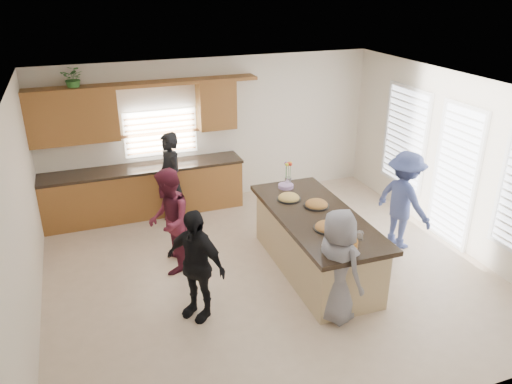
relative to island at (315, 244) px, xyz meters
name	(u,v)px	position (x,y,z in m)	size (l,w,h in m)	color
floor	(268,272)	(-0.69, 0.17, -0.45)	(6.50, 6.50, 0.00)	beige
room_shell	(270,155)	(-0.69, 0.17, 1.45)	(6.52, 6.02, 2.81)	silver
back_cabinetry	(140,168)	(-2.15, 2.91, 0.46)	(4.08, 0.66, 2.46)	brown
right_wall_glazing	(458,167)	(2.53, 0.04, 0.89)	(0.06, 4.00, 2.25)	white
island	(315,244)	(0.00, 0.00, 0.00)	(1.20, 2.72, 0.95)	tan
platter_front	(328,227)	(-0.07, -0.48, 0.52)	(0.39, 0.39, 0.16)	black
platter_mid	(317,205)	(0.12, 0.24, 0.52)	(0.38, 0.38, 0.16)	black
platter_back	(289,198)	(-0.18, 0.61, 0.52)	(0.37, 0.37, 0.15)	black
salad_bowl	(344,245)	(-0.17, -1.09, 0.59)	(0.35, 0.35, 0.17)	orange
clear_cup	(360,236)	(0.19, -0.88, 0.55)	(0.09, 0.09, 0.11)	white
plate_stack	(286,186)	(-0.03, 1.07, 0.53)	(0.25, 0.25, 0.06)	#B189C8
flower_vase	(288,173)	(0.04, 1.15, 0.72)	(0.14, 0.14, 0.41)	silver
potted_plant	(74,78)	(-3.08, 2.99, 2.15)	(0.37, 0.32, 0.41)	#377C31
woman_left_back	(170,179)	(-1.71, 2.34, 0.40)	(0.62, 0.41, 1.70)	black
woman_left_mid	(169,221)	(-2.05, 0.79, 0.36)	(0.79, 0.62, 1.63)	maroon
woman_left_front	(195,265)	(-1.95, -0.46, 0.32)	(0.90, 0.38, 1.54)	black
woman_right_back	(404,200)	(1.67, 0.18, 0.37)	(1.07, 0.61, 1.65)	#3A477F
woman_right_front	(337,266)	(-0.27, -1.14, 0.33)	(0.76, 0.50, 1.56)	slate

